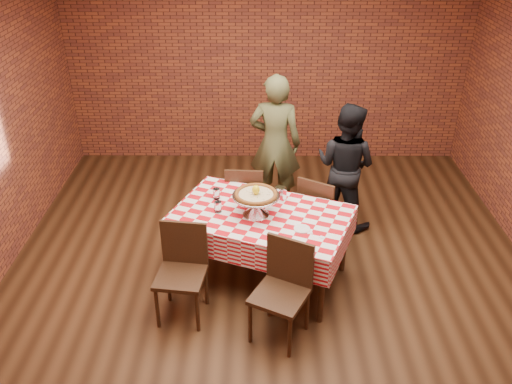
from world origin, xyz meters
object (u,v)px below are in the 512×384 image
pizza_stand (256,205)px  diner_olive (275,144)px  pizza (256,195)px  chair_far_left (246,198)px  water_glass_right (217,194)px  chair_near_right (280,295)px  table (261,246)px  condiment_caddy (280,194)px  diner_black (345,166)px  chair_near_left (181,276)px  water_glass_left (218,207)px  chair_far_right (321,211)px

pizza_stand → diner_olive: 1.46m
pizza → chair_far_left: bearing=98.2°
water_glass_right → chair_near_right: bearing=-62.0°
table → pizza_stand: 0.49m
condiment_caddy → diner_olive: (-0.02, 1.17, 0.02)m
chair_near_right → pizza_stand: bearing=131.1°
diner_black → pizza_stand: bearing=81.4°
pizza → diner_olive: 1.46m
chair_near_left → water_glass_left: bearing=71.1°
chair_near_right → condiment_caddy: bearing=115.4°
condiment_caddy → chair_near_left: chair_near_left is taller
condiment_caddy → chair_near_right: chair_near_right is taller
chair_far_right → diner_olive: size_ratio=0.53×
water_glass_right → chair_near_right: (0.61, -1.14, -0.35)m
pizza → chair_far_right: pizza is taller
pizza_stand → chair_near_right: size_ratio=0.51×
table → water_glass_right: water_glass_right is taller
chair_far_right → chair_near_left: bearing=70.6°
table → diner_olive: size_ratio=0.97×
chair_far_right → chair_near_right: bearing=101.4°
pizza_stand → diner_black: diner_black is taller
pizza → condiment_caddy: (0.24, 0.27, -0.14)m
water_glass_right → chair_far_left: (0.28, 0.55, -0.37)m
pizza → water_glass_right: 0.52m
table → pizza: 0.60m
condiment_caddy → diner_olive: bearing=120.2°
diner_black → water_glass_right: bearing=63.6°
condiment_caddy → diner_black: bearing=75.1°
chair_far_left → chair_far_right: same height
table → diner_olive: 1.52m
table → water_glass_right: 0.69m
chair_far_left → diner_olive: bearing=-116.7°
pizza_stand → chair_near_left: (-0.68, -0.58, -0.41)m
pizza → water_glass_left: (-0.37, 0.04, -0.16)m
water_glass_left → diner_olive: 1.52m
water_glass_left → diner_olive: bearing=67.2°
water_glass_right → chair_near_left: size_ratio=0.12×
table → chair_near_right: 0.87m
condiment_caddy → diner_black: size_ratio=0.10×
water_glass_left → chair_far_right: 1.25m
pizza → condiment_caddy: size_ratio=2.87×
table → chair_far_right: 0.86m
chair_far_right → pizza_stand: bearing=69.7°
chair_near_right → diner_olive: (0.02, 2.28, 0.39)m
water_glass_right → chair_near_right: size_ratio=0.12×
chair_far_left → water_glass_right: bearing=66.2°
pizza → chair_far_right: bearing=38.7°
condiment_caddy → chair_far_left: bearing=151.8°
water_glass_right → condiment_caddy: bearing=-2.1°
water_glass_right → pizza_stand: bearing=-36.8°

